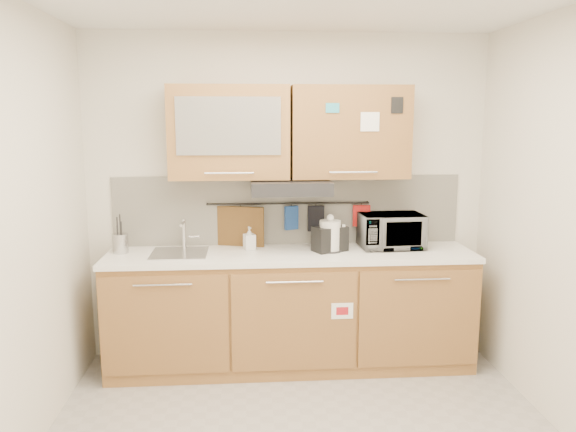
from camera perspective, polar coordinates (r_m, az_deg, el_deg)
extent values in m
plane|color=silver|center=(4.55, 0.00, 1.88)|extent=(3.20, 0.00, 3.20)
plane|color=silver|center=(3.31, -26.65, -2.26)|extent=(0.00, 3.00, 3.00)
cube|color=#AB703C|center=(4.46, 0.29, -9.67)|extent=(2.80, 0.60, 0.88)
cube|color=black|center=(4.61, 0.29, -14.24)|extent=(2.80, 0.54, 0.10)
cube|color=olive|center=(4.19, -12.41, -10.81)|extent=(0.91, 0.02, 0.74)
cylinder|color=silver|center=(4.07, -12.62, -6.85)|extent=(0.41, 0.01, 0.01)
cube|color=olive|center=(4.16, 0.64, -10.72)|extent=(0.91, 0.02, 0.74)
cylinder|color=silver|center=(4.04, 0.68, -6.73)|extent=(0.41, 0.01, 0.01)
cube|color=olive|center=(4.34, 13.22, -10.12)|extent=(0.91, 0.02, 0.74)
cylinder|color=silver|center=(4.22, 13.49, -6.27)|extent=(0.41, 0.01, 0.01)
cube|color=white|center=(4.32, 0.31, -3.96)|extent=(2.82, 0.62, 0.04)
cube|color=silver|center=(4.55, 0.01, 0.61)|extent=(2.80, 0.02, 0.56)
cube|color=#AB703C|center=(4.32, -5.98, 8.45)|extent=(0.90, 0.35, 0.70)
cube|color=silver|center=(4.13, -6.07, 9.08)|extent=(0.76, 0.02, 0.42)
cube|color=olive|center=(4.39, 6.24, 8.47)|extent=(0.90, 0.35, 0.70)
cube|color=white|center=(4.24, 8.33, 9.45)|extent=(0.14, 0.00, 0.14)
cube|color=black|center=(4.29, 0.25, 3.00)|extent=(0.60, 0.46, 0.10)
cube|color=silver|center=(4.35, -10.97, -3.87)|extent=(0.42, 0.40, 0.03)
cylinder|color=silver|center=(4.47, -10.54, -1.82)|extent=(0.03, 0.03, 0.24)
cylinder|color=silver|center=(4.37, -10.69, -0.75)|extent=(0.02, 0.18, 0.02)
cylinder|color=black|center=(4.51, 0.05, 1.28)|extent=(1.30, 0.02, 0.02)
cylinder|color=#B1B1B6|center=(4.47, -16.65, -2.68)|extent=(0.15, 0.15, 0.15)
cylinder|color=black|center=(4.47, -16.91, -1.85)|extent=(0.01, 0.01, 0.28)
cylinder|color=black|center=(4.44, -16.53, -2.10)|extent=(0.01, 0.01, 0.25)
cylinder|color=black|center=(4.47, -16.64, -1.70)|extent=(0.01, 0.01, 0.30)
cylinder|color=black|center=(4.45, -16.91, -2.30)|extent=(0.01, 0.01, 0.22)
cylinder|color=silver|center=(4.34, 4.29, -2.03)|extent=(0.17, 0.17, 0.24)
sphere|color=silver|center=(4.31, 4.32, -0.19)|extent=(0.05, 0.05, 0.05)
cube|color=silver|center=(4.35, 5.65, -1.88)|extent=(0.02, 0.03, 0.15)
cylinder|color=black|center=(4.36, 4.27, -3.48)|extent=(0.19, 0.19, 0.01)
cube|color=black|center=(4.35, 4.28, -2.33)|extent=(0.29, 0.24, 0.19)
cube|color=black|center=(4.31, 3.79, -1.25)|extent=(0.11, 0.13, 0.01)
cube|color=black|center=(4.36, 4.80, -1.13)|extent=(0.11, 0.13, 0.01)
imported|color=#999999|center=(4.52, 10.43, -1.50)|extent=(0.51, 0.36, 0.27)
imported|color=#999999|center=(4.39, -3.94, -2.27)|extent=(0.10, 0.10, 0.18)
cube|color=brown|center=(4.52, -4.83, -2.01)|extent=(0.37, 0.14, 0.47)
cube|color=#1F448E|center=(4.51, 0.35, -0.19)|extent=(0.12, 0.07, 0.19)
cube|color=black|center=(4.53, 2.85, -0.25)|extent=(0.13, 0.04, 0.21)
cube|color=#AA1816|center=(4.59, 7.47, 0.02)|extent=(0.14, 0.03, 0.17)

